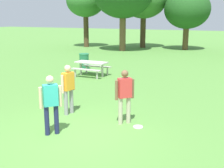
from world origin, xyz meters
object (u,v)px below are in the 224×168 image
at_px(person_catcher, 51,101).
at_px(trash_can_beside_table, 84,61).
at_px(tree_slender_mid, 187,9).
at_px(tree_tall_left, 86,1).
at_px(frisbee, 138,127).
at_px(person_bystander, 68,86).
at_px(picnic_table_near, 91,66).
at_px(person_thrower, 125,93).

bearing_deg(person_catcher, trash_can_beside_table, 115.26).
bearing_deg(tree_slender_mid, tree_tall_left, -170.09).
bearing_deg(frisbee, person_bystander, 176.37).
distance_m(frisbee, tree_slender_mid, 21.07).
distance_m(person_catcher, tree_tall_left, 23.21).
bearing_deg(tree_tall_left, person_bystander, -61.64).
height_order(picnic_table_near, tree_tall_left, tree_tall_left).
bearing_deg(tree_slender_mid, picnic_table_near, -98.06).
height_order(person_thrower, picnic_table_near, person_thrower).
distance_m(picnic_table_near, tree_tall_left, 15.58).
relative_size(trash_can_beside_table, tree_tall_left, 0.15).
height_order(tree_tall_left, tree_slender_mid, tree_tall_left).
bearing_deg(tree_slender_mid, trash_can_beside_table, -104.77).
xyz_separation_m(person_thrower, person_catcher, (-1.48, -1.59, 0.00)).
relative_size(person_catcher, tree_slender_mid, 0.30).
distance_m(person_thrower, picnic_table_near, 7.28).
distance_m(frisbee, picnic_table_near, 7.68).
distance_m(person_thrower, tree_slender_mid, 20.75).
bearing_deg(person_thrower, trash_can_beside_table, 127.74).
distance_m(person_catcher, picnic_table_near, 7.96).
bearing_deg(trash_can_beside_table, person_thrower, -52.26).
xyz_separation_m(frisbee, tree_slender_mid, (-2.76, 20.56, 3.71)).
height_order(person_thrower, tree_tall_left, tree_tall_left).
relative_size(person_thrower, picnic_table_near, 0.95).
distance_m(person_thrower, trash_can_beside_table, 9.35).
height_order(trash_can_beside_table, tree_slender_mid, tree_slender_mid).
bearing_deg(tree_tall_left, tree_slender_mid, 9.91).
relative_size(frisbee, tree_slender_mid, 0.05).
height_order(person_bystander, trash_can_beside_table, person_bystander).
height_order(person_bystander, tree_tall_left, tree_tall_left).
bearing_deg(tree_slender_mid, person_thrower, -83.64).
bearing_deg(tree_tall_left, person_thrower, -57.16).
xyz_separation_m(person_thrower, tree_tall_left, (-12.09, 18.72, 3.66)).
xyz_separation_m(person_bystander, tree_tall_left, (-10.09, 18.69, 3.66)).
height_order(person_thrower, frisbee, person_thrower).
height_order(person_catcher, trash_can_beside_table, person_catcher).
bearing_deg(picnic_table_near, trash_can_beside_table, 131.23).
height_order(person_thrower, person_bystander, same).
relative_size(person_bystander, picnic_table_near, 0.95).
relative_size(person_thrower, tree_tall_left, 0.26).
height_order(person_thrower, tree_slender_mid, tree_slender_mid).
relative_size(picnic_table_near, tree_slender_mid, 0.31).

